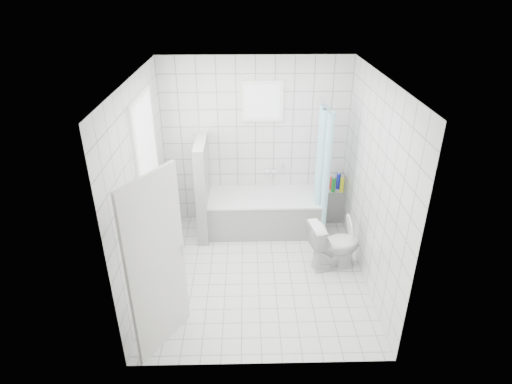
{
  "coord_description": "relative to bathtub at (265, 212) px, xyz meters",
  "views": [
    {
      "loc": [
        -0.14,
        -4.62,
        3.62
      ],
      "look_at": [
        -0.02,
        0.35,
        1.05
      ],
      "focal_mm": 30.0,
      "sensor_mm": 36.0,
      "label": 1
    }
  ],
  "objects": [
    {
      "name": "wall_front",
      "position": [
        -0.14,
        -2.62,
        1.01
      ],
      "size": [
        2.8,
        0.02,
        2.6
      ],
      "primitive_type": "cube",
      "color": "white",
      "rests_on": "ground"
    },
    {
      "name": "wall_right",
      "position": [
        1.26,
        -1.12,
        1.01
      ],
      "size": [
        0.02,
        3.0,
        2.6
      ],
      "primitive_type": "cube",
      "color": "white",
      "rests_on": "ground"
    },
    {
      "name": "tub_faucet",
      "position": [
        0.1,
        0.33,
        0.56
      ],
      "size": [
        0.18,
        0.06,
        0.06
      ],
      "primitive_type": "cube",
      "color": "silver",
      "rests_on": "wall_back"
    },
    {
      "name": "toilet",
      "position": [
        0.89,
        -0.99,
        0.06
      ],
      "size": [
        0.75,
        0.53,
        0.7
      ],
      "primitive_type": "imported",
      "rotation": [
        0.0,
        0.0,
        1.78
      ],
      "color": "white",
      "rests_on": "ground"
    },
    {
      "name": "wall_left",
      "position": [
        -1.54,
        -1.12,
        1.01
      ],
      "size": [
        0.02,
        3.0,
        2.6
      ],
      "primitive_type": "cube",
      "color": "white",
      "rests_on": "ground"
    },
    {
      "name": "sill_bottles",
      "position": [
        -1.44,
        -0.89,
        0.74
      ],
      "size": [
        0.19,
        0.8,
        0.32
      ],
      "color": "white",
      "rests_on": "window_sill"
    },
    {
      "name": "partition_wall",
      "position": [
        -0.93,
        -0.05,
        0.46
      ],
      "size": [
        0.15,
        0.85,
        1.5
      ],
      "primitive_type": "cube",
      "color": "white",
      "rests_on": "ground"
    },
    {
      "name": "bathtub",
      "position": [
        0.0,
        0.0,
        0.0
      ],
      "size": [
        1.73,
        0.77,
        0.58
      ],
      "color": "white",
      "rests_on": "ground"
    },
    {
      "name": "door",
      "position": [
        -1.19,
        -2.26,
        0.71
      ],
      "size": [
        0.44,
        0.71,
        2.0
      ],
      "primitive_type": "cube",
      "rotation": [
        0.0,
        0.0,
        -0.53
      ],
      "color": "silver",
      "rests_on": "ground"
    },
    {
      "name": "curtain_rod",
      "position": [
        0.8,
        -0.02,
        1.71
      ],
      "size": [
        0.02,
        0.8,
        0.02
      ],
      "primitive_type": "cylinder",
      "rotation": [
        1.57,
        0.0,
        0.0
      ],
      "color": "silver",
      "rests_on": "wall_back"
    },
    {
      "name": "window_left",
      "position": [
        -1.49,
        -0.82,
        1.31
      ],
      "size": [
        0.01,
        0.9,
        1.4
      ],
      "primitive_type": "cube",
      "color": "white",
      "rests_on": "wall_left"
    },
    {
      "name": "shower_curtain",
      "position": [
        0.8,
        -0.16,
        0.81
      ],
      "size": [
        0.14,
        0.48,
        1.78
      ],
      "primitive_type": null,
      "color": "#4DC3E2",
      "rests_on": "curtain_rod"
    },
    {
      "name": "window_sill",
      "position": [
        -1.45,
        -0.82,
        0.57
      ],
      "size": [
        0.18,
        1.02,
        0.08
      ],
      "primitive_type": "cube",
      "color": "white",
      "rests_on": "wall_left"
    },
    {
      "name": "ceiling",
      "position": [
        -0.14,
        -1.12,
        2.31
      ],
      "size": [
        3.0,
        3.0,
        0.0
      ],
      "primitive_type": "plane",
      "rotation": [
        3.14,
        0.0,
        0.0
      ],
      "color": "white",
      "rests_on": "ground"
    },
    {
      "name": "window_back",
      "position": [
        -0.04,
        0.33,
        1.66
      ],
      "size": [
        0.5,
        0.01,
        0.5
      ],
      "primitive_type": "cube",
      "color": "white",
      "rests_on": "wall_back"
    },
    {
      "name": "ledge_bottles",
      "position": [
        1.13,
        0.22,
        0.38
      ],
      "size": [
        0.21,
        0.18,
        0.26
      ],
      "color": "#178B2D",
      "rests_on": "tiled_ledge"
    },
    {
      "name": "tiled_ledge",
      "position": [
        1.14,
        0.25,
        -0.02
      ],
      "size": [
        0.4,
        0.24,
        0.55
      ],
      "primitive_type": "cube",
      "color": "white",
      "rests_on": "ground"
    },
    {
      "name": "ground",
      "position": [
        -0.14,
        -1.12,
        -0.29
      ],
      "size": [
        3.0,
        3.0,
        0.0
      ],
      "primitive_type": "plane",
      "color": "white",
      "rests_on": "ground"
    },
    {
      "name": "wall_back",
      "position": [
        -0.14,
        0.38,
        1.01
      ],
      "size": [
        2.8,
        0.02,
        2.6
      ],
      "primitive_type": "cube",
      "color": "white",
      "rests_on": "ground"
    }
  ]
}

